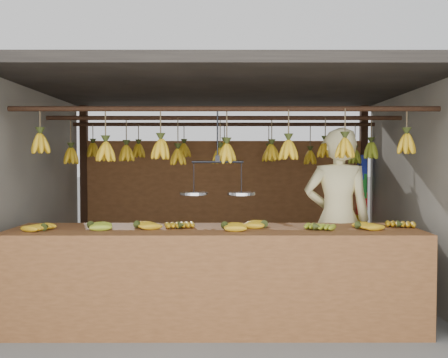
{
  "coord_description": "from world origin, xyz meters",
  "views": [
    {
      "loc": [
        -0.01,
        -5.63,
        1.52
      ],
      "look_at": [
        0.0,
        0.3,
        1.3
      ],
      "focal_mm": 40.0,
      "sensor_mm": 36.0,
      "label": 1
    }
  ],
  "objects": [
    {
      "name": "ground",
      "position": [
        0.0,
        0.0,
        0.0
      ],
      "size": [
        80.0,
        80.0,
        0.0
      ],
      "primitive_type": "plane",
      "color": "#5B5B57"
    },
    {
      "name": "stall",
      "position": [
        0.0,
        0.33,
        1.97
      ],
      "size": [
        4.3,
        3.3,
        2.4
      ],
      "color": "black",
      "rests_on": "ground"
    },
    {
      "name": "counter",
      "position": [
        -0.09,
        -1.24,
        0.72
      ],
      "size": [
        3.72,
        0.85,
        0.96
      ],
      "color": "brown",
      "rests_on": "ground"
    },
    {
      "name": "hanging_bananas",
      "position": [
        0.0,
        0.0,
        1.62
      ],
      "size": [
        3.64,
        2.23,
        0.4
      ],
      "color": "gold",
      "rests_on": "ground"
    },
    {
      "name": "balance_scale",
      "position": [
        -0.06,
        -1.0,
        1.26
      ],
      "size": [
        0.7,
        0.28,
        0.8
      ],
      "color": "black",
      "rests_on": "ground"
    },
    {
      "name": "vendor",
      "position": [
        1.15,
        -0.59,
        0.92
      ],
      "size": [
        0.71,
        0.49,
        1.85
      ],
      "primitive_type": "imported",
      "rotation": [
        0.0,
        0.0,
        3.06
      ],
      "color": "beige",
      "rests_on": "ground"
    },
    {
      "name": "bag_bundles",
      "position": [
        1.94,
        1.35,
        1.02
      ],
      "size": [
        0.08,
        0.26,
        1.19
      ],
      "color": "#1426BF",
      "rests_on": "ground"
    }
  ]
}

